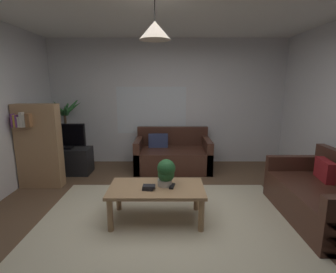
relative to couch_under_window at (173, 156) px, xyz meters
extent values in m
cube|color=brown|center=(-0.10, -2.08, -0.28)|extent=(4.99, 5.15, 0.02)
cube|color=beige|center=(-0.10, -2.28, -0.27)|extent=(3.24, 2.83, 0.01)
cube|color=silver|center=(-0.10, 0.53, 1.05)|extent=(5.11, 0.06, 2.64)
cube|color=white|center=(-0.45, 0.49, 0.88)|extent=(1.49, 0.01, 1.01)
cube|color=#47281E|center=(0.01, -0.04, -0.06)|extent=(1.49, 0.87, 0.42)
cube|color=#47281E|center=(0.01, 0.34, 0.35)|extent=(1.49, 0.12, 0.40)
cube|color=#47281E|center=(-0.68, -0.04, 0.05)|extent=(0.12, 0.87, 0.64)
cube|color=#47281E|center=(0.69, -0.04, 0.05)|extent=(0.12, 0.87, 0.64)
cube|color=navy|center=(-0.30, 0.16, 0.29)|extent=(0.41, 0.14, 0.28)
cube|color=#47281E|center=(1.86, -1.97, -0.06)|extent=(0.87, 1.53, 0.42)
cube|color=#47281E|center=(1.86, -1.27, 0.05)|extent=(0.87, 0.12, 0.64)
cube|color=maroon|center=(2.05, -1.67, 0.29)|extent=(0.18, 0.41, 0.28)
cube|color=#A87F56|center=(-0.24, -1.98, 0.15)|extent=(1.19, 0.64, 0.04)
cylinder|color=#A87F56|center=(-0.77, -2.24, -0.07)|extent=(0.07, 0.07, 0.41)
cylinder|color=#A87F56|center=(0.30, -2.24, -0.07)|extent=(0.07, 0.07, 0.41)
cylinder|color=#A87F56|center=(-0.77, -1.72, -0.07)|extent=(0.07, 0.07, 0.41)
cylinder|color=#A87F56|center=(0.30, -1.72, -0.07)|extent=(0.07, 0.07, 0.41)
cube|color=black|center=(-0.34, -2.05, 0.19)|extent=(0.14, 0.13, 0.03)
cube|color=black|center=(-0.32, -2.06, 0.22)|extent=(0.15, 0.10, 0.03)
cube|color=black|center=(-0.04, -1.98, 0.18)|extent=(0.08, 0.17, 0.02)
cylinder|color=beige|center=(-0.13, -1.93, 0.21)|extent=(0.18, 0.18, 0.08)
sphere|color=#235B2D|center=(-0.12, -1.94, 0.33)|extent=(0.21, 0.21, 0.21)
sphere|color=#235B2D|center=(-0.11, -1.94, 0.40)|extent=(0.23, 0.23, 0.23)
cube|color=black|center=(-2.05, -0.25, -0.02)|extent=(0.90, 0.44, 0.50)
cube|color=black|center=(-2.05, -0.27, 0.49)|extent=(0.77, 0.05, 0.43)
cube|color=black|center=(-2.05, -0.30, 0.49)|extent=(0.73, 0.00, 0.39)
cube|color=black|center=(-2.05, -0.27, 0.25)|extent=(0.24, 0.16, 0.04)
cylinder|color=#4C4C51|center=(-2.22, 0.20, -0.12)|extent=(0.32, 0.32, 0.30)
cylinder|color=brown|center=(-2.22, 0.20, 0.44)|extent=(0.05, 0.05, 0.83)
cone|color=#2D6B33|center=(-2.05, 0.23, 0.96)|extent=(0.40, 0.17, 0.31)
cone|color=#2D6B33|center=(-2.10, 0.38, 1.00)|extent=(0.30, 0.44, 0.42)
cone|color=#2D6B33|center=(-2.25, 0.43, 0.98)|extent=(0.15, 0.50, 0.35)
cone|color=#2D6B33|center=(-2.40, 0.33, 0.97)|extent=(0.43, 0.38, 0.37)
cone|color=#2D6B33|center=(-2.40, 0.13, 0.95)|extent=(0.44, 0.28, 0.32)
cone|color=#2D6B33|center=(-2.25, 0.00, 0.96)|extent=(0.16, 0.46, 0.33)
cone|color=#2D6B33|center=(-2.13, 0.04, 0.94)|extent=(0.24, 0.39, 0.31)
cube|color=#A87F56|center=(-2.23, -0.90, 0.43)|extent=(0.70, 0.22, 1.40)
cube|color=#72387F|center=(-2.51, -1.02, 0.88)|extent=(0.03, 0.16, 0.21)
cube|color=gold|center=(-2.48, -1.02, 0.87)|extent=(0.03, 0.16, 0.19)
cube|color=#72387F|center=(-2.45, -1.02, 0.87)|extent=(0.03, 0.16, 0.19)
cube|color=beige|center=(-2.41, -1.02, 0.86)|extent=(0.03, 0.16, 0.16)
cube|color=beige|center=(-2.37, -1.02, 0.89)|extent=(0.04, 0.16, 0.23)
cube|color=beige|center=(-2.33, -1.02, 0.87)|extent=(0.03, 0.16, 0.20)
cube|color=#99663F|center=(-2.29, -1.02, 0.88)|extent=(0.03, 0.16, 0.21)
cube|color=#99663F|center=(-2.25, -1.02, 0.88)|extent=(0.03, 0.16, 0.21)
cylinder|color=black|center=(-0.24, -1.98, 2.24)|extent=(0.01, 0.01, 0.25)
cone|color=beige|center=(-0.24, -1.98, 2.02)|extent=(0.36, 0.36, 0.20)
camera|label=1|loc=(-0.09, -4.93, 1.43)|focal=26.84mm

